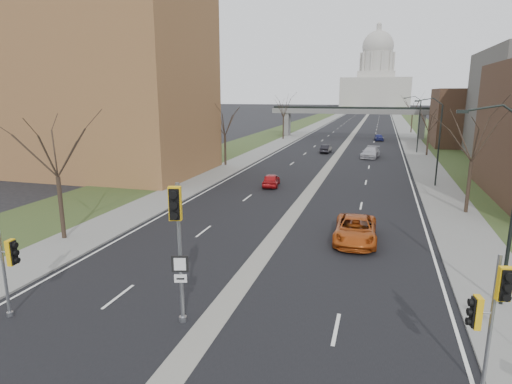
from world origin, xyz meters
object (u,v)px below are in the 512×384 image
at_px(car_left_near, 271,180).
at_px(signal_pole_median, 177,230).
at_px(car_right_mid, 370,152).
at_px(signal_pole_right, 490,307).
at_px(signal_pole_left, 1,247).
at_px(car_right_near, 355,230).
at_px(car_right_far, 379,137).
at_px(car_left_far, 326,149).

bearing_deg(car_left_near, signal_pole_median, 88.95).
bearing_deg(car_right_mid, car_left_near, -103.50).
bearing_deg(signal_pole_right, car_left_near, 105.70).
bearing_deg(signal_pole_left, signal_pole_median, 5.89).
distance_m(car_right_near, car_right_mid, 37.70).
xyz_separation_m(signal_pole_left, car_right_far, (14.04, 75.97, -2.51)).
bearing_deg(car_right_mid, car_left_far, 160.13).
relative_size(car_right_mid, car_right_far, 1.37).
height_order(signal_pole_left, car_left_far, signal_pole_left).
height_order(signal_pole_right, car_right_far, signal_pole_right).
bearing_deg(car_left_near, signal_pole_left, 74.29).
bearing_deg(car_right_near, car_left_far, 97.72).
bearing_deg(car_right_mid, car_right_near, -81.90).
height_order(signal_pole_left, signal_pole_right, signal_pole_left).
relative_size(car_left_near, car_right_near, 0.69).
relative_size(car_right_near, car_right_mid, 1.04).
height_order(signal_pole_median, car_right_near, signal_pole_median).
bearing_deg(car_left_far, signal_pole_left, 86.86).
bearing_deg(car_right_mid, signal_pole_median, -88.93).
distance_m(car_right_mid, car_right_far, 24.41).
distance_m(car_left_far, car_right_near, 41.92).
height_order(car_left_near, car_right_near, car_right_near).
height_order(signal_pole_right, car_left_near, signal_pole_right).
distance_m(car_left_near, car_right_mid, 24.89).
relative_size(signal_pole_right, car_left_near, 1.20).
relative_size(signal_pole_median, signal_pole_right, 1.27).
height_order(car_right_near, car_right_mid, same).
height_order(car_right_mid, car_right_far, car_right_mid).
bearing_deg(car_right_near, car_left_near, 120.46).
distance_m(signal_pole_left, signal_pole_right, 17.87).
bearing_deg(car_left_far, car_right_far, -107.41).
xyz_separation_m(car_left_far, car_right_far, (7.84, 20.77, 0.03)).
height_order(car_left_far, car_right_mid, car_right_mid).
relative_size(car_left_near, car_left_far, 1.00).
bearing_deg(car_right_near, car_right_far, 87.31).
bearing_deg(car_left_far, signal_pole_median, 94.26).
bearing_deg(car_right_far, car_left_near, -108.02).
relative_size(signal_pole_median, car_right_far, 1.50).
bearing_deg(signal_pole_left, car_left_far, 77.64).
bearing_deg(signal_pole_left, car_right_far, 73.58).
xyz_separation_m(car_right_near, car_right_mid, (-0.15, 37.70, -0.00)).
distance_m(signal_pole_right, car_right_near, 14.51).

